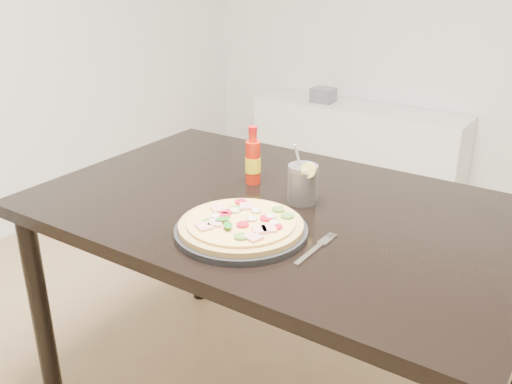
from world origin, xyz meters
The scene contains 8 objects.
dining_table centered at (-0.13, -0.01, 0.67)m, with size 1.40×0.90×0.75m.
plate centered at (-0.11, -0.22, 0.76)m, with size 0.34×0.34×0.02m, color black.
pizza centered at (-0.11, -0.22, 0.78)m, with size 0.32×0.32×0.03m.
hot_sauce_bottle centered at (-0.28, 0.08, 0.82)m, with size 0.05×0.05×0.18m.
cola_cup centered at (-0.08, 0.04, 0.80)m, with size 0.09×0.09×0.17m.
fork centered at (0.09, -0.19, 0.75)m, with size 0.02×0.19×0.00m.
media_console centered at (-0.80, 2.07, 0.25)m, with size 1.40×0.34×0.50m, color white.
cd_stack centered at (-1.05, 2.05, 0.55)m, with size 0.14×0.12×0.09m.
Camera 1 is at (0.64, -1.28, 1.41)m, focal length 40.00 mm.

